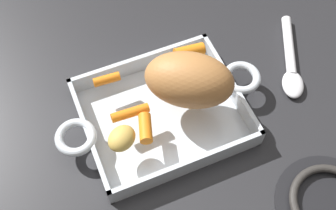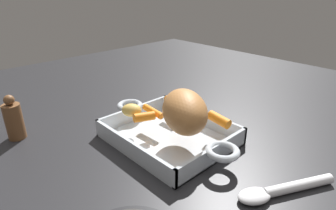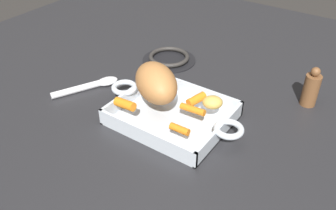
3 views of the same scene
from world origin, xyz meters
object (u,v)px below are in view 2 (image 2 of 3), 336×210
at_px(serving_spoon, 279,190).
at_px(pepper_mill, 14,120).
at_px(pork_roast, 185,111).
at_px(baby_carrot_center_right, 144,117).
at_px(potato_whole, 132,110).
at_px(roasting_dish, 169,134).
at_px(baby_carrot_long, 172,101).
at_px(baby_carrot_southwest, 219,120).
at_px(baby_carrot_northwest, 153,111).

height_order(serving_spoon, pepper_mill, pepper_mill).
xyz_separation_m(pork_roast, baby_carrot_center_right, (-0.10, -0.04, -0.04)).
relative_size(potato_whole, serving_spoon, 0.26).
distance_m(roasting_dish, baby_carrot_long, 0.12).
distance_m(baby_carrot_long, serving_spoon, 0.37).
xyz_separation_m(potato_whole, serving_spoon, (0.38, 0.06, -0.06)).
bearing_deg(roasting_dish, potato_whole, -153.70).
relative_size(baby_carrot_center_right, serving_spoon, 0.27).
height_order(pork_roast, baby_carrot_center_right, pork_roast).
relative_size(roasting_dish, baby_carrot_center_right, 7.55).
bearing_deg(baby_carrot_long, pork_roast, -32.65).
xyz_separation_m(baby_carrot_center_right, potato_whole, (-0.04, -0.01, 0.01)).
bearing_deg(baby_carrot_southwest, roasting_dish, -137.76).
xyz_separation_m(baby_carrot_southwest, baby_carrot_northwest, (-0.15, -0.08, -0.00)).
xyz_separation_m(baby_carrot_southwest, serving_spoon, (0.20, -0.07, -0.05)).
bearing_deg(baby_carrot_northwest, baby_carrot_southwest, 28.49).
relative_size(pork_roast, baby_carrot_southwest, 2.69).
distance_m(pork_roast, baby_carrot_center_right, 0.11).
height_order(baby_carrot_northwest, potato_whole, potato_whole).
bearing_deg(baby_carrot_southwest, baby_carrot_northwest, -151.51).
bearing_deg(serving_spoon, pepper_mill, -36.34).
bearing_deg(pepper_mill, serving_spoon, 27.03).
xyz_separation_m(baby_carrot_center_right, baby_carrot_southwest, (0.14, 0.12, 0.00)).
bearing_deg(potato_whole, pork_roast, 18.33).
bearing_deg(baby_carrot_long, potato_whole, -96.88).
distance_m(roasting_dish, baby_carrot_center_right, 0.08).
relative_size(pork_roast, baby_carrot_long, 3.19).
xyz_separation_m(pork_roast, baby_carrot_long, (-0.13, 0.08, -0.04)).
bearing_deg(roasting_dish, baby_carrot_center_right, -139.87).
bearing_deg(baby_carrot_southwest, baby_carrot_long, 179.32).
bearing_deg(pepper_mill, baby_carrot_center_right, 46.10).
bearing_deg(baby_carrot_southwest, potato_whole, -145.04).
bearing_deg(potato_whole, pepper_mill, -128.39).
bearing_deg(serving_spoon, baby_carrot_northwest, -61.61).
relative_size(baby_carrot_southwest, pepper_mill, 0.50).
bearing_deg(pork_roast, potato_whole, -161.67).
bearing_deg(baby_carrot_center_right, baby_carrot_southwest, 41.53).
height_order(baby_carrot_southwest, pepper_mill, pepper_mill).
height_order(pork_roast, serving_spoon, pork_roast).
relative_size(roasting_dish, pork_roast, 2.53).
bearing_deg(pork_roast, baby_carrot_northwest, -178.92).
relative_size(baby_carrot_southwest, baby_carrot_northwest, 0.86).
height_order(baby_carrot_center_right, baby_carrot_southwest, baby_carrot_southwest).
bearing_deg(baby_carrot_long, baby_carrot_southwest, -0.68).
distance_m(pork_roast, baby_carrot_southwest, 0.10).
bearing_deg(serving_spoon, potato_whole, -54.95).
bearing_deg(serving_spoon, baby_carrot_southwest, -83.25).
distance_m(baby_carrot_center_right, pepper_mill, 0.33).
bearing_deg(pepper_mill, potato_whole, 51.61).
bearing_deg(serving_spoon, baby_carrot_center_right, -54.77).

